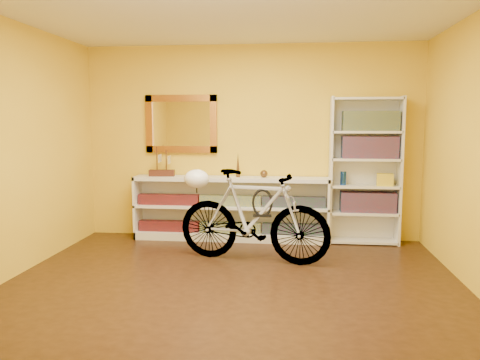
# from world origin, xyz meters

# --- Properties ---
(floor) EXTENTS (4.50, 4.00, 0.01)m
(floor) POSITION_xyz_m (0.00, 0.00, -0.01)
(floor) COLOR black
(floor) RESTS_ON ground
(ceiling) EXTENTS (4.50, 4.00, 0.01)m
(ceiling) POSITION_xyz_m (0.00, 0.00, 2.60)
(ceiling) COLOR silver
(ceiling) RESTS_ON ground
(back_wall) EXTENTS (4.50, 0.01, 2.60)m
(back_wall) POSITION_xyz_m (0.00, 2.00, 1.30)
(back_wall) COLOR gold
(back_wall) RESTS_ON ground
(left_wall) EXTENTS (0.01, 4.00, 2.60)m
(left_wall) POSITION_xyz_m (-2.25, 0.00, 1.30)
(left_wall) COLOR gold
(left_wall) RESTS_ON ground
(gilt_mirror) EXTENTS (0.98, 0.06, 0.78)m
(gilt_mirror) POSITION_xyz_m (-0.95, 1.97, 1.55)
(gilt_mirror) COLOR brown
(gilt_mirror) RESTS_ON back_wall
(wall_socket) EXTENTS (0.09, 0.02, 0.09)m
(wall_socket) POSITION_xyz_m (0.90, 1.99, 0.25)
(wall_socket) COLOR silver
(wall_socket) RESTS_ON back_wall
(console_unit) EXTENTS (2.60, 0.35, 0.85)m
(console_unit) POSITION_xyz_m (-0.25, 1.81, 0.42)
(console_unit) COLOR silver
(console_unit) RESTS_ON floor
(cd_row_lower) EXTENTS (2.50, 0.13, 0.14)m
(cd_row_lower) POSITION_xyz_m (-0.25, 1.79, 0.17)
(cd_row_lower) COLOR black
(cd_row_lower) RESTS_ON console_unit
(cd_row_upper) EXTENTS (2.50, 0.13, 0.14)m
(cd_row_upper) POSITION_xyz_m (-0.25, 1.79, 0.54)
(cd_row_upper) COLOR navy
(cd_row_upper) RESTS_ON console_unit
(model_ship) EXTENTS (0.35, 0.16, 0.40)m
(model_ship) POSITION_xyz_m (-1.19, 1.81, 1.05)
(model_ship) COLOR #38180F
(model_ship) RESTS_ON console_unit
(toy_car) EXTENTS (0.00, 0.00, 0.00)m
(toy_car) POSITION_xyz_m (-0.66, 1.81, 0.85)
(toy_car) COLOR black
(toy_car) RESTS_ON console_unit
(bronze_ornament) EXTENTS (0.06, 0.06, 0.33)m
(bronze_ornament) POSITION_xyz_m (-0.15, 1.81, 1.01)
(bronze_ornament) COLOR #4F351B
(bronze_ornament) RESTS_ON console_unit
(decorative_orb) EXTENTS (0.10, 0.10, 0.10)m
(decorative_orb) POSITION_xyz_m (0.19, 1.81, 0.90)
(decorative_orb) COLOR #4F351B
(decorative_orb) RESTS_ON console_unit
(bookcase) EXTENTS (0.90, 0.30, 1.90)m
(bookcase) POSITION_xyz_m (1.49, 1.84, 0.95)
(bookcase) COLOR silver
(bookcase) RESTS_ON floor
(book_row_a) EXTENTS (0.70, 0.22, 0.26)m
(book_row_a) POSITION_xyz_m (1.54, 1.84, 0.55)
(book_row_a) COLOR maroon
(book_row_a) RESTS_ON bookcase
(book_row_b) EXTENTS (0.70, 0.22, 0.28)m
(book_row_b) POSITION_xyz_m (1.54, 1.84, 1.25)
(book_row_b) COLOR maroon
(book_row_b) RESTS_ON bookcase
(book_row_c) EXTENTS (0.70, 0.22, 0.25)m
(book_row_c) POSITION_xyz_m (1.54, 1.84, 1.59)
(book_row_c) COLOR navy
(book_row_c) RESTS_ON bookcase
(travel_mug) EXTENTS (0.08, 0.08, 0.18)m
(travel_mug) POSITION_xyz_m (1.22, 1.82, 0.85)
(travel_mug) COLOR #163A9C
(travel_mug) RESTS_ON bookcase
(red_tin) EXTENTS (0.15, 0.15, 0.16)m
(red_tin) POSITION_xyz_m (1.29, 1.87, 1.55)
(red_tin) COLOR maroon
(red_tin) RESTS_ON bookcase
(yellow_bag) EXTENTS (0.21, 0.16, 0.16)m
(yellow_bag) POSITION_xyz_m (1.74, 1.80, 0.84)
(yellow_bag) COLOR gold
(yellow_bag) RESTS_ON bookcase
(bicycle) EXTENTS (0.78, 1.84, 1.05)m
(bicycle) POSITION_xyz_m (0.13, 0.85, 0.52)
(bicycle) COLOR silver
(bicycle) RESTS_ON floor
(helmet) EXTENTS (0.29, 0.28, 0.22)m
(helmet) POSITION_xyz_m (-0.54, 0.97, 0.92)
(helmet) COLOR white
(helmet) RESTS_ON bicycle
(u_lock) EXTENTS (0.23, 0.02, 0.23)m
(u_lock) POSITION_xyz_m (0.24, 0.83, 0.68)
(u_lock) COLOR black
(u_lock) RESTS_ON bicycle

